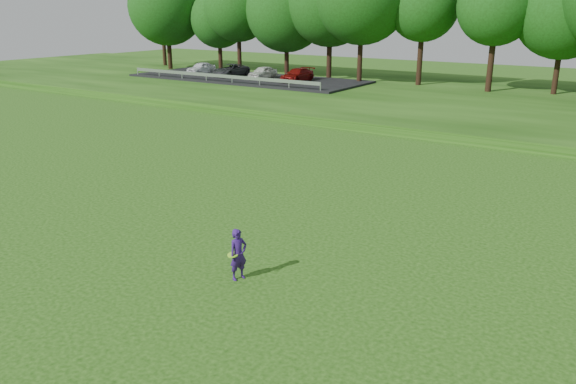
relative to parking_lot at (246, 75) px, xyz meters
The scene contains 5 objects.
ground 40.61m from the parking_lot, 53.89° to the right, with size 140.00×140.00×0.00m, color #173D0B.
berm 23.97m from the parking_lot, ahead, with size 130.00×30.00×0.60m, color #173D0B.
walking_path 27.15m from the parking_lot, 28.14° to the right, with size 130.00×1.60×0.04m, color gray.
parking_lot is the anchor object (origin of this frame).
woman 42.28m from the parking_lot, 52.61° to the right, with size 0.51×0.63×1.48m.
Camera 1 is at (10.78, -11.90, 7.20)m, focal length 35.00 mm.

